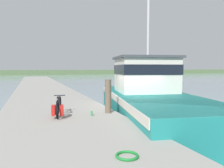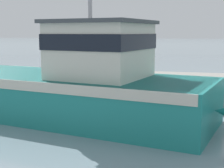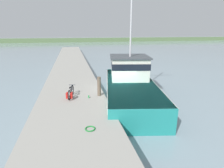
{
  "view_description": "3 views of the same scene",
  "coord_description": "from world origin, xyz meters",
  "px_view_note": "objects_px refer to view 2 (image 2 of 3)",
  "views": [
    {
      "loc": [
        -4.63,
        -9.5,
        2.81
      ],
      "look_at": [
        -0.73,
        0.95,
        1.99
      ],
      "focal_mm": 35.0,
      "sensor_mm": 36.0,
      "label": 1
    },
    {
      "loc": [
        12.1,
        4.13,
        3.02
      ],
      "look_at": [
        -0.2,
        0.9,
        1.1
      ],
      "focal_mm": 55.0,
      "sensor_mm": 36.0,
      "label": 2
    },
    {
      "loc": [
        -3.44,
        -12.72,
        5.33
      ],
      "look_at": [
        -0.26,
        1.08,
        1.06
      ],
      "focal_mm": 28.0,
      "sensor_mm": 36.0,
      "label": 3
    }
  ],
  "objects_px": {
    "mooring_post": "(73,64)",
    "water_bottle_by_bike": "(73,75)",
    "bicycle_touring": "(88,68)",
    "fishing_boat_main": "(83,85)"
  },
  "relations": [
    {
      "from": "bicycle_touring",
      "to": "mooring_post",
      "type": "height_order",
      "value": "mooring_post"
    },
    {
      "from": "bicycle_touring",
      "to": "mooring_post",
      "type": "xyz_separation_m",
      "value": [
        1.97,
        -0.02,
        0.34
      ]
    },
    {
      "from": "mooring_post",
      "to": "water_bottle_by_bike",
      "type": "bearing_deg",
      "value": -158.84
    },
    {
      "from": "bicycle_touring",
      "to": "water_bottle_by_bike",
      "type": "xyz_separation_m",
      "value": [
        1.2,
        -0.32,
        -0.25
      ]
    },
    {
      "from": "bicycle_touring",
      "to": "mooring_post",
      "type": "relative_size",
      "value": 1.3
    },
    {
      "from": "mooring_post",
      "to": "water_bottle_by_bike",
      "type": "relative_size",
      "value": 7.38
    },
    {
      "from": "mooring_post",
      "to": "fishing_boat_main",
      "type": "bearing_deg",
      "value": 27.36
    },
    {
      "from": "mooring_post",
      "to": "water_bottle_by_bike",
      "type": "distance_m",
      "value": 1.02
    },
    {
      "from": "fishing_boat_main",
      "to": "bicycle_touring",
      "type": "bearing_deg",
      "value": -152.04
    },
    {
      "from": "fishing_boat_main",
      "to": "mooring_post",
      "type": "distance_m",
      "value": 3.1
    }
  ]
}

